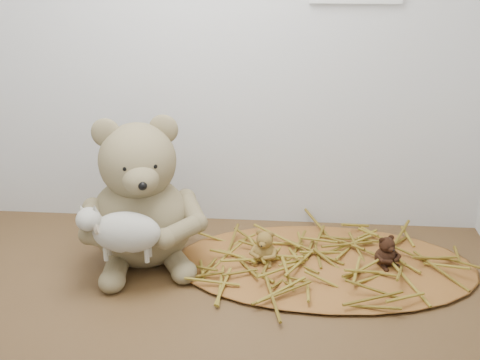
# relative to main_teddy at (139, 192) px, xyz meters

# --- Properties ---
(alcove_shell) EXTENTS (1.20, 0.60, 0.90)m
(alcove_shell) POSITION_rel_main_teddy_xyz_m (0.11, -0.01, 0.30)
(alcove_shell) COLOR #452E18
(alcove_shell) RESTS_ON ground
(straw_bed) EXTENTS (0.59, 0.34, 0.01)m
(straw_bed) POSITION_rel_main_teddy_xyz_m (0.36, -0.00, -0.14)
(straw_bed) COLOR brown
(straw_bed) RESTS_ON shelf_floor
(main_teddy) EXTENTS (0.31, 0.32, 0.30)m
(main_teddy) POSITION_rel_main_teddy_xyz_m (0.00, 0.00, 0.00)
(main_teddy) COLOR #8B7E55
(main_teddy) RESTS_ON shelf_floor
(toy_lamb) EXTENTS (0.16, 0.10, 0.10)m
(toy_lamb) POSITION_rel_main_teddy_xyz_m (0.00, -0.11, -0.03)
(toy_lamb) COLOR beige
(toy_lamb) RESTS_ON main_teddy
(mini_teddy_tan) EXTENTS (0.07, 0.07, 0.07)m
(mini_teddy_tan) POSITION_rel_main_teddy_xyz_m (0.24, -0.00, -0.10)
(mini_teddy_tan) COLOR olive
(mini_teddy_tan) RESTS_ON straw_bed
(mini_teddy_brown) EXTENTS (0.07, 0.07, 0.06)m
(mini_teddy_brown) POSITION_rel_main_teddy_xyz_m (0.48, 0.00, -0.11)
(mini_teddy_brown) COLOR black
(mini_teddy_brown) RESTS_ON straw_bed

